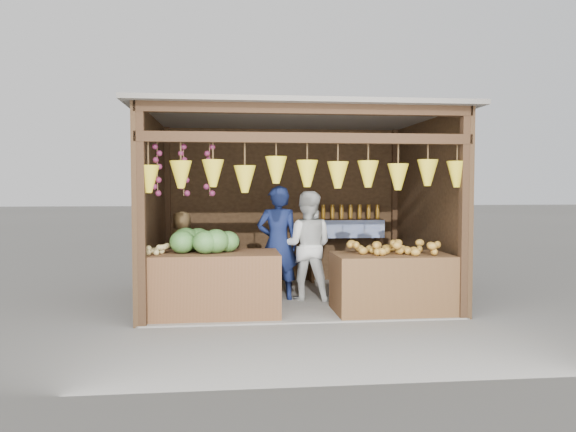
% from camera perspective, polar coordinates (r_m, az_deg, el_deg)
% --- Properties ---
extents(ground, '(80.00, 80.00, 0.00)m').
position_cam_1_polar(ground, '(8.23, 0.55, -8.40)').
color(ground, '#514F49').
rests_on(ground, ground).
extents(stall_structure, '(4.30, 3.30, 2.66)m').
position_cam_1_polar(stall_structure, '(8.02, 0.35, 3.27)').
color(stall_structure, slate).
rests_on(stall_structure, ground).
extents(back_shelf, '(1.25, 0.32, 1.32)m').
position_cam_1_polar(back_shelf, '(9.54, 5.93, -1.55)').
color(back_shelf, '#382314').
rests_on(back_shelf, ground).
extents(counter_left, '(1.69, 0.85, 0.80)m').
position_cam_1_polar(counter_left, '(7.15, -7.78, -6.90)').
color(counter_left, '#4E301A').
rests_on(counter_left, ground).
extents(counter_right, '(1.47, 0.85, 0.76)m').
position_cam_1_polar(counter_right, '(7.39, 10.45, -6.76)').
color(counter_right, '#4C2F19').
rests_on(counter_right, ground).
extents(stool, '(0.32, 0.32, 0.30)m').
position_cam_1_polar(stool, '(8.33, -10.67, -7.27)').
color(stool, black).
rests_on(stool, ground).
extents(man_standing, '(0.60, 0.40, 1.64)m').
position_cam_1_polar(man_standing, '(7.99, -1.04, -2.81)').
color(man_standing, '#121C47').
rests_on(man_standing, ground).
extents(woman_standing, '(0.88, 0.76, 1.57)m').
position_cam_1_polar(woman_standing, '(8.02, 1.95, -3.05)').
color(woman_standing, silver).
rests_on(woman_standing, ground).
extents(vendor_seated, '(0.57, 0.54, 0.98)m').
position_cam_1_polar(vendor_seated, '(8.24, -10.72, -2.91)').
color(vendor_seated, brown).
rests_on(vendor_seated, stool).
extents(melon_pile, '(1.00, 0.50, 0.32)m').
position_cam_1_polar(melon_pile, '(7.11, -8.24, -2.40)').
color(melon_pile, '#144B15').
rests_on(melon_pile, counter_left).
extents(tanfruit_pile, '(0.34, 0.40, 0.13)m').
position_cam_1_polar(tanfruit_pile, '(7.05, -13.11, -3.26)').
color(tanfruit_pile, olive).
rests_on(tanfruit_pile, counter_left).
extents(mango_pile, '(1.40, 0.64, 0.22)m').
position_cam_1_polar(mango_pile, '(7.32, 10.83, -2.95)').
color(mango_pile, '#CD4F1B').
rests_on(mango_pile, counter_right).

